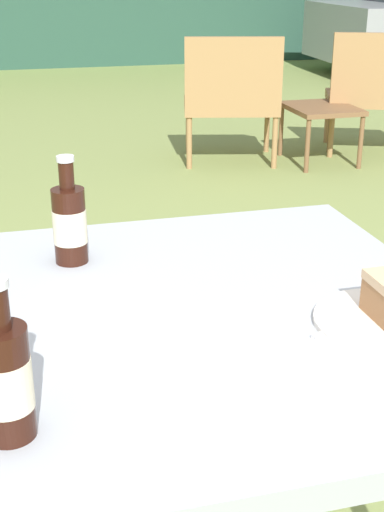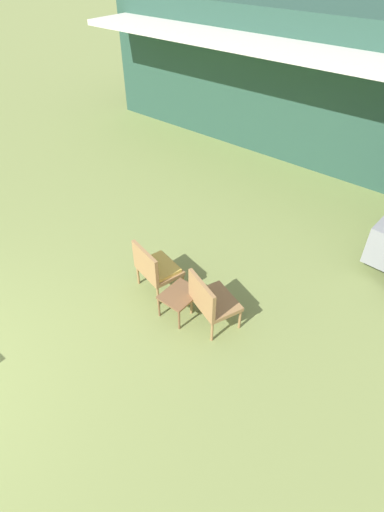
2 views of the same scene
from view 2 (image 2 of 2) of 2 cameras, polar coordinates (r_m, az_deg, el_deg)
The scene contains 4 objects.
cabin_building at distance 10.23m, azimuth 21.94°, elevation 21.94°, with size 11.66×4.26×2.97m.
wicker_chair_cushioned at distance 5.71m, azimuth -5.24°, elevation -1.57°, with size 0.70×0.62×0.81m.
wicker_chair_plain at distance 5.21m, azimuth 2.63°, elevation -6.24°, with size 0.74×0.67×0.81m.
garden_side_table at distance 5.43m, azimuth -1.78°, elevation -5.76°, with size 0.41×0.50×0.37m.
Camera 2 is at (4.24, 0.43, 4.20)m, focal length 28.00 mm.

